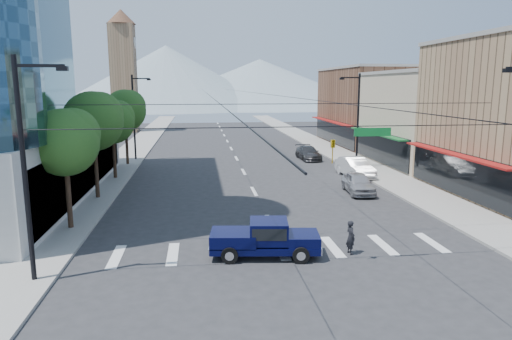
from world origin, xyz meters
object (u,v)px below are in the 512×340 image
(pickup_truck, at_px, (264,238))
(parked_car_mid, at_px, (355,167))
(parked_car_far, at_px, (308,153))
(pedestrian, at_px, (351,237))
(parked_car_near, at_px, (358,183))

(pickup_truck, height_order, parked_car_mid, pickup_truck)
(pickup_truck, height_order, parked_car_far, pickup_truck)
(pickup_truck, distance_m, parked_car_far, 28.99)
(parked_car_mid, height_order, parked_car_far, parked_car_mid)
(pickup_truck, xyz_separation_m, pedestrian, (4.09, -0.17, -0.09))
(parked_car_near, distance_m, parked_car_far, 15.85)
(pedestrian, relative_size, parked_car_far, 0.33)
(pickup_truck, xyz_separation_m, parked_car_far, (8.79, 27.62, -0.19))
(pedestrian, height_order, parked_car_mid, parked_car_mid)
(pickup_truck, height_order, parked_car_near, pickup_truck)
(pedestrian, distance_m, parked_car_near, 12.82)
(parked_car_near, bearing_deg, pedestrian, -106.33)
(parked_car_near, height_order, parked_car_far, parked_car_near)
(pedestrian, xyz_separation_m, parked_car_far, (4.70, 27.80, -0.10))
(parked_car_mid, bearing_deg, pedestrian, -113.99)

